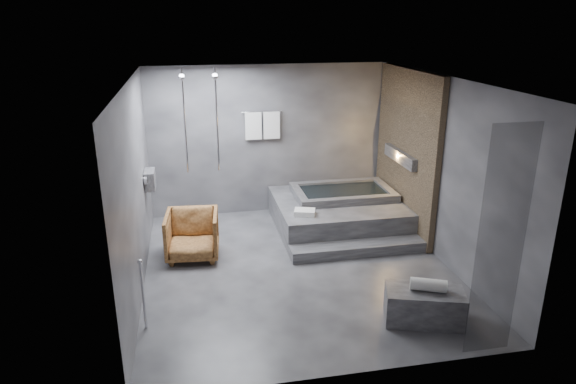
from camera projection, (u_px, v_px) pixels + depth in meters
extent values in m
plane|color=#2E2E30|center=(297.00, 267.00, 7.79)|extent=(5.00, 5.00, 0.00)
cube|color=#4D4C4F|center=(299.00, 80.00, 6.88)|extent=(4.50, 5.00, 0.04)
cube|color=#38383D|center=(270.00, 140.00, 9.65)|extent=(4.50, 0.04, 2.80)
cube|color=#38383D|center=(352.00, 256.00, 5.02)|extent=(4.50, 0.04, 2.80)
cube|color=#38383D|center=(135.00, 190.00, 6.92)|extent=(0.04, 5.00, 2.80)
cube|color=#38383D|center=(443.00, 171.00, 7.74)|extent=(0.04, 5.00, 2.80)
cube|color=#947957|center=(406.00, 151.00, 8.89)|extent=(0.10, 2.40, 2.78)
cube|color=#FF9938|center=(401.00, 157.00, 8.91)|extent=(0.14, 1.20, 0.20)
cube|color=gray|center=(150.00, 179.00, 8.34)|extent=(0.16, 0.42, 0.30)
imported|color=beige|center=(150.00, 184.00, 8.26)|extent=(0.08, 0.08, 0.21)
imported|color=beige|center=(151.00, 182.00, 8.46)|extent=(0.07, 0.07, 0.15)
cylinder|color=silver|center=(217.00, 120.00, 8.89)|extent=(0.04, 0.04, 1.80)
cylinder|color=silver|center=(185.00, 122.00, 8.79)|extent=(0.04, 0.04, 1.80)
cylinder|color=silver|center=(262.00, 112.00, 9.39)|extent=(0.75, 0.02, 0.02)
cube|color=white|center=(253.00, 126.00, 9.42)|extent=(0.30, 0.06, 0.50)
cube|color=white|center=(272.00, 125.00, 9.48)|extent=(0.30, 0.06, 0.50)
cylinder|color=silver|center=(143.00, 296.00, 6.14)|extent=(0.04, 0.04, 0.90)
cube|color=black|center=(501.00, 245.00, 5.38)|extent=(0.55, 0.01, 2.60)
cube|color=#333335|center=(337.00, 213.00, 9.25)|extent=(2.20, 2.00, 0.50)
cube|color=#333335|center=(358.00, 249.00, 8.20)|extent=(2.20, 0.36, 0.18)
cube|color=#333336|center=(424.00, 305.00, 6.38)|extent=(1.06, 0.78, 0.43)
imported|color=#4F2D13|center=(192.00, 235.00, 8.02)|extent=(0.87, 0.89, 0.75)
cylinder|color=white|center=(428.00, 285.00, 6.27)|extent=(0.46, 0.32, 0.16)
cube|color=white|center=(305.00, 212.00, 8.47)|extent=(0.39, 0.34, 0.09)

